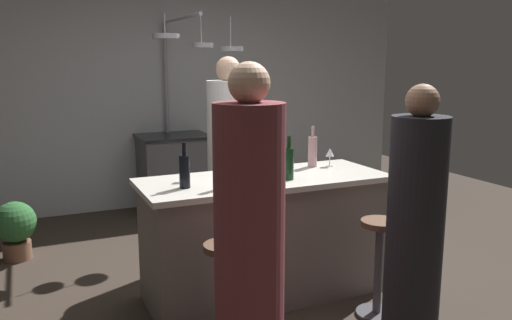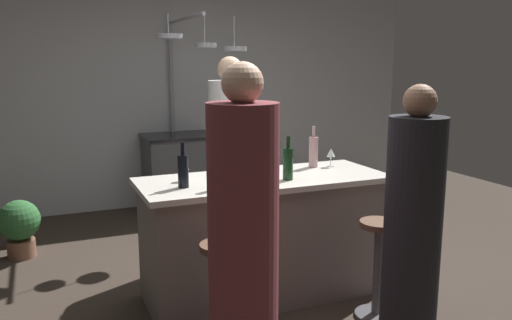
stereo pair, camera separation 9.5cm
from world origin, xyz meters
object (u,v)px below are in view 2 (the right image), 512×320
object	(u,v)px
bar_stool_right	(377,265)
wine_bottle_rose	(313,151)
potted_plant	(20,225)
wine_bottle_dark	(183,170)
bar_stool_left	(222,292)
wine_bottle_red	(288,163)
mixing_bowl_wooden	(240,180)
pepper_mill	(220,173)
guest_right	(412,230)
wine_glass_near_left_guest	(266,168)
wine_glass_by_chef	(184,166)
guest_left	(243,245)
mixing_bowl_steel	(243,173)
chef	(231,166)
stove_range	(179,172)
wine_glass_near_right_guest	(331,154)

from	to	relation	value
bar_stool_right	wine_bottle_rose	bearing A→B (deg)	94.05
bar_stool_right	potted_plant	world-z (taller)	bar_stool_right
wine_bottle_dark	wine_bottle_rose	xyz separation A→B (m)	(1.12, 0.26, 0.01)
bar_stool_left	wine_bottle_red	bearing A→B (deg)	35.96
mixing_bowl_wooden	pepper_mill	bearing A→B (deg)	-159.46
guest_right	potted_plant	size ratio (longest dim) A/B	3.07
pepper_mill	wine_glass_near_left_guest	size ratio (longest dim) A/B	1.44
bar_stool_left	wine_glass_by_chef	world-z (taller)	wine_glass_by_chef
wine_bottle_red	wine_glass_by_chef	distance (m)	0.72
pepper_mill	mixing_bowl_wooden	size ratio (longest dim) A/B	1.43
guest_left	mixing_bowl_steel	distance (m)	1.15
wine_glass_by_chef	guest_right	bearing A→B (deg)	-45.69
bar_stool_right	potted_plant	bearing A→B (deg)	136.37
chef	wine_glass_near_left_guest	bearing A→B (deg)	-96.20
pepper_mill	wine_bottle_red	size ratio (longest dim) A/B	0.68
pepper_mill	mixing_bowl_steel	distance (m)	0.38
guest_left	mixing_bowl_wooden	xyz separation A→B (m)	(0.31, 0.85, 0.13)
wine_bottle_dark	stove_range	bearing A→B (deg)	76.29
bar_stool_left	mixing_bowl_steel	size ratio (longest dim) A/B	3.26
guest_right	wine_glass_by_chef	bearing A→B (deg)	134.31
guest_left	pepper_mill	bearing A→B (deg)	79.21
potted_plant	pepper_mill	world-z (taller)	pepper_mill
mixing_bowl_steel	bar_stool_right	bearing A→B (deg)	-44.49
wine_glass_near_right_guest	wine_bottle_dark	bearing A→B (deg)	-170.17
pepper_mill	wine_glass_near_right_guest	bearing A→B (deg)	18.30
chef	wine_bottle_red	size ratio (longest dim) A/B	5.67
bar_stool_left	mixing_bowl_wooden	bearing A→B (deg)	58.16
wine_glass_near_left_guest	wine_bottle_dark	bearing A→B (deg)	170.98
guest_left	mixing_bowl_steel	world-z (taller)	guest_left
bar_stool_left	guest_left	world-z (taller)	guest_left
guest_right	wine_glass_by_chef	xyz separation A→B (m)	(-1.08, 1.11, 0.26)
chef	mixing_bowl_steel	size ratio (longest dim) A/B	8.44
stove_range	wine_glass_near_right_guest	bearing A→B (deg)	-74.49
wine_bottle_red	mixing_bowl_steel	bearing A→B (deg)	141.08
chef	wine_bottle_dark	bearing A→B (deg)	-126.18
wine_glass_near_left_guest	guest_right	bearing A→B (deg)	-55.47
wine_bottle_dark	mixing_bowl_steel	distance (m)	0.51
wine_glass_near_left_guest	guest_left	bearing A→B (deg)	-120.79
wine_glass_near_right_guest	mixing_bowl_steel	distance (m)	0.78
potted_plant	mixing_bowl_wooden	xyz separation A→B (m)	(1.45, -1.67, 0.63)
wine_glass_near_right_guest	wine_glass_near_left_guest	bearing A→B (deg)	-156.24
wine_glass_by_chef	chef	bearing A→B (deg)	50.15
pepper_mill	wine_glass_near_left_guest	distance (m)	0.35
chef	bar_stool_right	distance (m)	1.61
pepper_mill	wine_bottle_rose	xyz separation A→B (m)	(0.91, 0.39, 0.02)
bar_stool_left	wine_glass_near_right_guest	bearing A→B (deg)	32.94
potted_plant	chef	bearing A→B (deg)	-21.58
guest_left	wine_glass_near_left_guest	bearing A→B (deg)	59.21
bar_stool_left	mixing_bowl_wooden	distance (m)	0.79
wine_bottle_red	mixing_bowl_steel	xyz separation A→B (m)	(-0.26, 0.21, -0.09)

